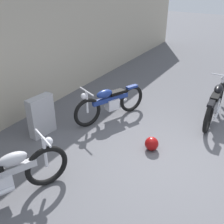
% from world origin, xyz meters
% --- Properties ---
extents(ground_plane, '(40.00, 40.00, 0.00)m').
position_xyz_m(ground_plane, '(0.00, 0.00, 0.00)').
color(ground_plane, '#56565B').
extents(building_wall, '(18.00, 0.30, 3.17)m').
position_xyz_m(building_wall, '(0.00, 3.72, 1.59)').
color(building_wall, '#B2A893').
rests_on(building_wall, ground_plane).
extents(stone_marker, '(0.60, 0.25, 0.88)m').
position_xyz_m(stone_marker, '(-0.48, 2.69, 0.44)').
color(stone_marker, '#9E9EA3').
rests_on(stone_marker, ground_plane).
extents(helmet, '(0.27, 0.27, 0.27)m').
position_xyz_m(helmet, '(0.20, 0.44, 0.14)').
color(helmet, maroon).
rests_on(helmet, ground_plane).
extents(motorcycle_silver, '(1.92, 0.99, 0.92)m').
position_xyz_m(motorcycle_silver, '(-2.17, 1.77, 0.44)').
color(motorcycle_silver, black).
rests_on(motorcycle_silver, ground_plane).
extents(motorcycle_black, '(2.02, 0.56, 0.90)m').
position_xyz_m(motorcycle_black, '(2.12, -0.30, 0.44)').
color(motorcycle_black, black).
rests_on(motorcycle_black, ground_plane).
extents(motorcycle_blue, '(1.82, 0.93, 0.87)m').
position_xyz_m(motorcycle_blue, '(0.86, 1.81, 0.42)').
color(motorcycle_blue, black).
rests_on(motorcycle_blue, ground_plane).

